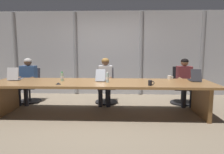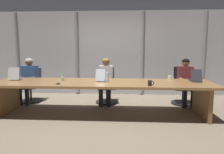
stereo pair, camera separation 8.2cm
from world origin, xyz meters
name	(u,v)px [view 1 (the left image)]	position (x,y,z in m)	size (l,w,h in m)	color
ground_plane	(102,114)	(0.00, 0.00, 0.00)	(15.73, 15.73, 0.00)	#7F705B
conference_table	(102,88)	(0.00, 0.00, 0.61)	(4.85, 1.17, 0.74)	olive
curtain_backdrop	(108,53)	(0.00, 2.15, 1.31)	(7.86, 0.17, 2.61)	#B2B2B7
laptop_left_end	(15,77)	(-2.05, 0.22, 0.80)	(0.29, 0.41, 0.30)	#BCBCC1
laptop_left_mid	(101,78)	(-0.03, 0.19, 0.79)	(0.23, 0.43, 0.27)	#A8ADB7
laptop_center	(194,79)	(2.09, 0.24, 0.79)	(0.27, 0.44, 0.28)	#2D2D33
office_chair_left_end	(30,89)	(-2.09, 1.07, 0.35)	(0.60, 0.60, 0.92)	#2D2D38
office_chair_left_mid	(106,89)	(0.02, 1.07, 0.36)	(0.60, 0.60, 0.94)	#2D2D38
office_chair_center	(182,90)	(2.06, 1.07, 0.37)	(0.60, 0.60, 0.97)	black
person_left_end	(27,77)	(-2.09, 0.92, 0.69)	(0.44, 0.56, 1.21)	#335184
person_left_mid	(105,78)	(0.01, 0.92, 0.70)	(0.37, 0.55, 1.22)	silver
person_center	(185,79)	(2.08, 0.92, 0.69)	(0.39, 0.55, 1.21)	brown
water_bottle_primary	(62,77)	(-0.90, 0.10, 0.83)	(0.07, 0.07, 0.21)	#ADD1B2
water_bottle_secondary	(107,78)	(0.13, -0.04, 0.84)	(0.06, 0.06, 0.23)	silver
coffee_mug_near	(170,77)	(1.59, 0.48, 0.78)	(0.14, 0.09, 0.09)	white
coffee_mug_far	(150,83)	(1.01, -0.40, 0.79)	(0.13, 0.08, 0.11)	black
conference_mic_left_side	(58,83)	(-0.87, -0.33, 0.76)	(0.11, 0.11, 0.04)	black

